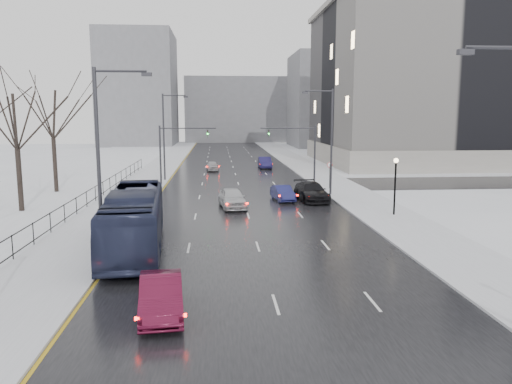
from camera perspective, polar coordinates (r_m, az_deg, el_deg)
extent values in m
cube|color=black|center=(66.60, -2.45, 2.25)|extent=(16.00, 150.00, 0.04)
cube|color=black|center=(54.70, -2.00, 0.81)|extent=(130.00, 10.00, 0.04)
cube|color=silver|center=(67.06, -11.46, 2.18)|extent=(5.00, 150.00, 0.16)
cube|color=silver|center=(67.77, 6.47, 2.36)|extent=(5.00, 150.00, 0.16)
cube|color=white|center=(68.87, -19.33, 2.01)|extent=(14.00, 150.00, 0.12)
cube|color=black|center=(38.19, -20.67, -1.13)|extent=(0.04, 70.00, 0.05)
cube|color=black|center=(38.36, -20.59, -2.60)|extent=(0.04, 70.00, 0.05)
cylinder|color=black|center=(38.29, -20.62, -2.02)|extent=(0.06, 0.06, 1.30)
cylinder|color=#2D2D33|center=(18.78, 26.50, 14.55)|extent=(2.60, 0.12, 0.12)
cube|color=#2D2D33|center=(18.15, 22.82, 14.53)|extent=(0.50, 0.25, 0.18)
cylinder|color=#2D2D33|center=(47.42, 8.63, 5.54)|extent=(0.20, 0.20, 10.00)
cylinder|color=#2D2D33|center=(47.12, 7.20, 11.39)|extent=(2.60, 0.12, 0.12)
cube|color=#2D2D33|center=(46.87, 5.61, 11.25)|extent=(0.50, 0.25, 0.18)
cylinder|color=#2D2D33|center=(26.96, -17.55, 2.81)|extent=(0.20, 0.20, 10.00)
cylinder|color=#2D2D33|center=(26.65, -15.24, 13.18)|extent=(2.60, 0.12, 0.12)
cube|color=#2D2D33|center=(26.43, -12.39, 13.00)|extent=(0.50, 0.25, 0.18)
cylinder|color=#2D2D33|center=(58.50, -10.50, 6.09)|extent=(0.20, 0.20, 10.00)
cylinder|color=#2D2D33|center=(58.36, -9.34, 10.83)|extent=(2.60, 0.12, 0.12)
cube|color=#2D2D33|center=(58.26, -8.04, 10.72)|extent=(0.50, 0.25, 0.18)
cylinder|color=black|center=(38.88, 15.59, 0.40)|extent=(0.14, 0.14, 4.00)
sphere|color=#FFE5B2|center=(38.64, 15.72, 3.48)|extent=(0.36, 0.36, 0.36)
cylinder|color=#2D2D33|center=(55.34, 6.73, 4.22)|extent=(0.20, 0.20, 6.50)
cylinder|color=#2D2D33|center=(54.68, 3.67, 7.30)|extent=(6.00, 0.12, 0.12)
imported|color=#2D2D33|center=(54.45, 1.46, 6.68)|extent=(0.15, 0.18, 0.90)
sphere|color=#19FF33|center=(54.30, 1.48, 6.67)|extent=(0.16, 0.16, 0.16)
cylinder|color=#2D2D33|center=(54.64, -10.88, 4.06)|extent=(0.20, 0.20, 6.50)
cylinder|color=#2D2D33|center=(54.23, -7.79, 7.23)|extent=(6.00, 0.12, 0.12)
imported|color=#2D2D33|center=(54.17, -5.55, 6.63)|extent=(0.15, 0.18, 0.90)
sphere|color=#19FF33|center=(54.02, -5.55, 6.62)|extent=(0.16, 0.16, 0.16)
cylinder|color=#2D2D33|center=(51.80, 8.41, 1.82)|extent=(0.06, 0.06, 2.50)
cylinder|color=white|center=(51.67, 8.44, 3.09)|extent=(0.60, 0.03, 0.60)
torus|color=#B20C0C|center=(51.67, 8.44, 3.09)|extent=(0.58, 0.06, 0.58)
cube|color=gray|center=(86.67, 21.47, 11.11)|extent=(40.00, 30.00, 24.00)
cube|color=gray|center=(88.17, 21.95, 19.17)|extent=(41.00, 31.00, 0.80)
cube|color=gray|center=(86.78, 21.08, 4.18)|extent=(40.60, 30.60, 3.00)
cube|color=slate|center=(124.90, 9.75, 10.24)|extent=(24.00, 20.00, 22.00)
cube|color=slate|center=(132.75, -13.24, 11.34)|extent=(18.00, 22.00, 28.00)
cube|color=slate|center=(146.26, -2.00, 9.35)|extent=(30.00, 18.00, 18.00)
imported|color=#550E27|center=(19.83, -10.79, -11.53)|extent=(2.05, 4.68, 1.50)
imported|color=#232844|center=(28.96, -13.73, -3.14)|extent=(3.96, 12.56, 3.44)
imported|color=#B9BABE|center=(41.04, -2.72, -0.69)|extent=(2.56, 5.04, 1.64)
imported|color=navy|center=(44.56, 3.07, -0.12)|extent=(1.95, 4.25, 1.35)
imported|color=black|center=(44.69, 6.36, 0.05)|extent=(2.76, 5.81, 1.64)
imported|color=#A2A1A5|center=(68.75, -5.01, 3.01)|extent=(1.80, 4.01, 1.34)
imported|color=#201B53|center=(71.65, 1.02, 3.38)|extent=(1.72, 4.91, 1.62)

